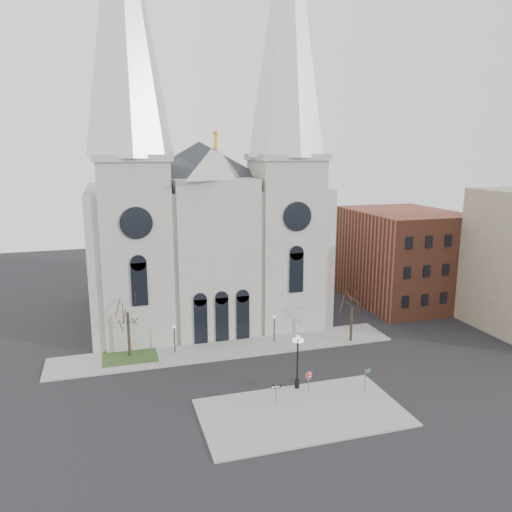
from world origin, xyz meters
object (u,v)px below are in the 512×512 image
object	(u,v)px
one_way_sign	(276,391)
globe_lamp	(298,355)
stop_sign	(309,377)
street_name_sign	(366,378)

from	to	relation	value
one_way_sign	globe_lamp	bearing A→B (deg)	39.93
stop_sign	one_way_sign	bearing A→B (deg)	-154.05
one_way_sign	stop_sign	bearing A→B (deg)	20.53
globe_lamp	street_name_sign	distance (m)	6.84
globe_lamp	one_way_sign	world-z (taller)	globe_lamp
globe_lamp	stop_sign	bearing A→B (deg)	-59.29
stop_sign	one_way_sign	distance (m)	4.11
one_way_sign	street_name_sign	distance (m)	9.09
globe_lamp	one_way_sign	bearing A→B (deg)	-139.44
stop_sign	one_way_sign	xyz separation A→B (m)	(-3.83, -1.48, -0.14)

